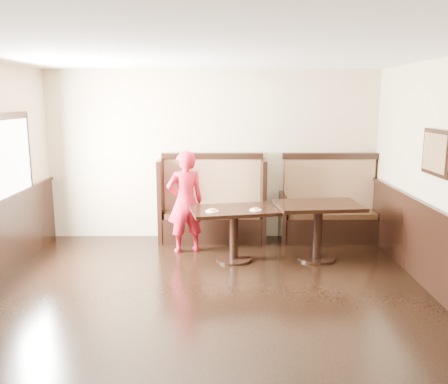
{
  "coord_description": "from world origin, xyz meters",
  "views": [
    {
      "loc": [
        0.18,
        -4.38,
        2.32
      ],
      "look_at": [
        0.19,
        2.35,
        1.0
      ],
      "focal_mm": 38.0,
      "sensor_mm": 36.0,
      "label": 1
    }
  ],
  "objects_px": {
    "table_main": "(234,221)",
    "child": "(185,202)",
    "booth_main": "(212,209)",
    "table_neighbor": "(318,218)",
    "booth_neighbor": "(329,212)"
  },
  "relations": [
    {
      "from": "table_main",
      "to": "child",
      "type": "relative_size",
      "value": 0.85
    },
    {
      "from": "booth_main",
      "to": "table_neighbor",
      "type": "distance_m",
      "value": 1.85
    },
    {
      "from": "child",
      "to": "table_main",
      "type": "bearing_deg",
      "value": 130.63
    },
    {
      "from": "booth_main",
      "to": "table_neighbor",
      "type": "bearing_deg",
      "value": -32.41
    },
    {
      "from": "booth_main",
      "to": "child",
      "type": "bearing_deg",
      "value": -122.45
    },
    {
      "from": "booth_main",
      "to": "child",
      "type": "relative_size",
      "value": 1.12
    },
    {
      "from": "booth_neighbor",
      "to": "table_main",
      "type": "relative_size",
      "value": 1.23
    },
    {
      "from": "table_main",
      "to": "child",
      "type": "distance_m",
      "value": 0.86
    },
    {
      "from": "table_main",
      "to": "table_neighbor",
      "type": "xyz_separation_m",
      "value": [
        1.23,
        0.05,
        0.03
      ]
    },
    {
      "from": "booth_neighbor",
      "to": "child",
      "type": "height_order",
      "value": "child"
    },
    {
      "from": "booth_main",
      "to": "booth_neighbor",
      "type": "relative_size",
      "value": 1.06
    },
    {
      "from": "child",
      "to": "booth_main",
      "type": "bearing_deg",
      "value": -141.92
    },
    {
      "from": "table_neighbor",
      "to": "child",
      "type": "bearing_deg",
      "value": 163.56
    },
    {
      "from": "table_neighbor",
      "to": "table_main",
      "type": "bearing_deg",
      "value": 176.61
    },
    {
      "from": "booth_main",
      "to": "booth_neighbor",
      "type": "height_order",
      "value": "same"
    }
  ]
}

